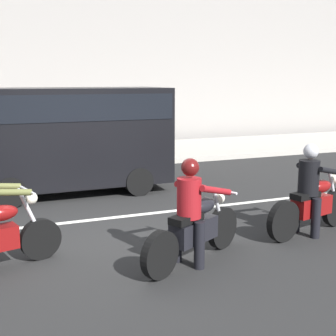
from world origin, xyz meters
name	(u,v)px	position (x,y,z in m)	size (l,w,h in m)	color
ground_plane	(109,234)	(0.00, 0.00, 0.00)	(80.00, 80.00, 0.00)	black
sidewalk_slab	(46,158)	(0.00, 8.00, 0.07)	(40.00, 4.40, 0.14)	#A8A399
lane_marking_stripe	(136,215)	(0.77, 0.90, 0.00)	(18.00, 0.14, 0.01)	silver
motorcycle_with_rider_crimson	(193,220)	(0.80, -1.64, 0.62)	(1.92, 1.14, 1.52)	black
motorcycle_with_rider_black_leather	(311,197)	(3.18, -1.22, 0.63)	(2.05, 0.79, 1.55)	black
parked_van_black	(69,133)	(-0.06, 3.25, 1.38)	(4.44, 1.96, 2.40)	black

